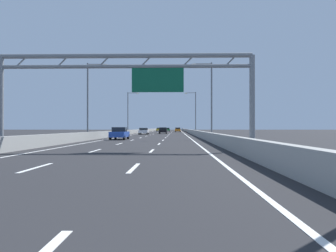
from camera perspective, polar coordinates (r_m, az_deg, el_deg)
name	(u,v)px	position (r m, az deg, el deg)	size (l,w,h in m)	color
ground_plane	(165,132)	(99.85, -0.49, -1.10)	(260.00, 260.00, 0.00)	#262628
lane_dash_left_1	(36,168)	(13.40, -21.36, -6.57)	(0.16, 3.00, 0.01)	white
lane_dash_left_2	(95,151)	(21.95, -12.19, -4.10)	(0.16, 3.00, 0.01)	white
lane_dash_left_3	(119,144)	(30.75, -8.23, -3.00)	(0.16, 3.00, 0.01)	white
lane_dash_left_4	(132,140)	(39.65, -6.05, -2.38)	(0.16, 3.00, 0.01)	white
lane_dash_left_5	(140,138)	(48.58, -4.66, -1.99)	(0.16, 3.00, 0.01)	white
lane_dash_left_6	(146,136)	(57.53, -3.71, -1.72)	(0.16, 3.00, 0.01)	white
lane_dash_left_7	(150,135)	(66.50, -3.02, -1.52)	(0.16, 3.00, 0.01)	white
lane_dash_left_8	(153,134)	(75.47, -2.49, -1.37)	(0.16, 3.00, 0.01)	white
lane_dash_left_9	(156,133)	(84.45, -2.07, -1.25)	(0.16, 3.00, 0.01)	white
lane_dash_left_10	(158,133)	(93.44, -1.73, -1.15)	(0.16, 3.00, 0.01)	white
lane_dash_left_11	(159,132)	(102.42, -1.45, -1.07)	(0.16, 3.00, 0.01)	white
lane_dash_left_12	(161,132)	(111.41, -1.22, -1.00)	(0.16, 3.00, 0.01)	white
lane_dash_left_13	(162,132)	(120.40, -1.02, -0.95)	(0.16, 3.00, 0.01)	white
lane_dash_left_14	(163,131)	(129.39, -0.85, -0.90)	(0.16, 3.00, 0.01)	white
lane_dash_left_15	(164,131)	(138.39, -0.70, -0.86)	(0.16, 3.00, 0.01)	white
lane_dash_left_16	(165,131)	(147.38, -0.57, -0.82)	(0.16, 3.00, 0.01)	white
lane_dash_left_17	(165,131)	(156.37, -0.46, -0.78)	(0.16, 3.00, 0.01)	white
lane_dash_right_1	(134,168)	(12.47, -5.80, -7.06)	(0.16, 3.00, 0.01)	white
lane_dash_right_2	(152,151)	(21.39, -2.75, -4.21)	(0.16, 3.00, 0.01)	white
lane_dash_right_3	(159,144)	(30.36, -1.51, -3.04)	(0.16, 3.00, 0.01)	white
lane_dash_right_4	(163,140)	(39.34, -0.84, -2.40)	(0.16, 3.00, 0.01)	white
lane_dash_right_5	(166,138)	(48.33, -0.41, -2.00)	(0.16, 3.00, 0.01)	white
lane_dash_right_6	(167,136)	(57.32, -0.12, -1.72)	(0.16, 3.00, 0.01)	white
lane_dash_right_7	(169,135)	(66.32, 0.09, -1.52)	(0.16, 3.00, 0.01)	white
lane_dash_right_8	(169,134)	(75.31, 0.25, -1.37)	(0.16, 3.00, 0.01)	white
lane_dash_right_9	(170,133)	(84.31, 0.37, -1.25)	(0.16, 3.00, 0.01)	white
lane_dash_right_10	(171,133)	(93.31, 0.48, -1.15)	(0.16, 3.00, 0.01)	white
lane_dash_right_11	(171,132)	(102.31, 0.56, -1.07)	(0.16, 3.00, 0.01)	white
lane_dash_right_12	(172,132)	(111.30, 0.63, -1.00)	(0.16, 3.00, 0.01)	white
lane_dash_right_13	(172,132)	(120.30, 0.69, -0.95)	(0.16, 3.00, 0.01)	white
lane_dash_right_14	(172,131)	(129.30, 0.74, -0.90)	(0.16, 3.00, 0.01)	white
lane_dash_right_15	(173,131)	(138.30, 0.79, -0.86)	(0.16, 3.00, 0.01)	white
lane_dash_right_16	(173,131)	(147.30, 0.83, -0.82)	(0.16, 3.00, 0.01)	white
lane_dash_right_17	(173,131)	(156.30, 0.86, -0.78)	(0.16, 3.00, 0.01)	white
edge_line_left	(143,133)	(88.22, -4.17, -1.20)	(0.16, 176.00, 0.01)	white
edge_line_right	(184,133)	(87.82, 2.67, -1.21)	(0.16, 176.00, 0.01)	white
barrier_left	(145,131)	(110.27, -3.90, -0.77)	(0.45, 220.00, 0.95)	#9E9E99
barrier_right	(187,131)	(109.84, 3.28, -0.77)	(0.45, 220.00, 0.95)	#9E9E99
sign_gantry	(129,76)	(22.54, -6.52, 8.38)	(16.94, 0.36, 6.36)	gray
streetlamp_left_mid	(90,96)	(43.28, -13.11, 4.95)	(2.58, 0.28, 9.50)	slate
streetlamp_right_mid	(210,96)	(42.10, 7.05, 5.09)	(2.58, 0.28, 9.50)	slate
streetlamp_left_far	(129,110)	(77.37, -6.62, 2.66)	(2.58, 0.28, 9.50)	slate
streetlamp_right_far	(195,110)	(76.72, 4.51, 2.68)	(2.58, 0.28, 9.50)	slate
yellow_car	(159,129)	(132.29, -1.56, -0.57)	(1.76, 4.68, 1.39)	yellow
white_car	(144,131)	(71.81, -4.11, -0.85)	(1.86, 4.69, 1.39)	silver
orange_car	(178,130)	(108.26, 1.66, -0.63)	(1.78, 4.31, 1.45)	orange
black_car	(163,130)	(80.95, -0.84, -0.75)	(1.86, 4.34, 1.50)	black
green_car	(167,130)	(121.53, -0.10, -0.61)	(1.72, 4.58, 1.36)	#1E7A38
red_car	(178,129)	(131.39, 1.64, -0.57)	(1.89, 4.65, 1.41)	red
blue_car	(120,133)	(41.78, -8.18, -1.24)	(1.84, 4.43, 1.52)	#2347AD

